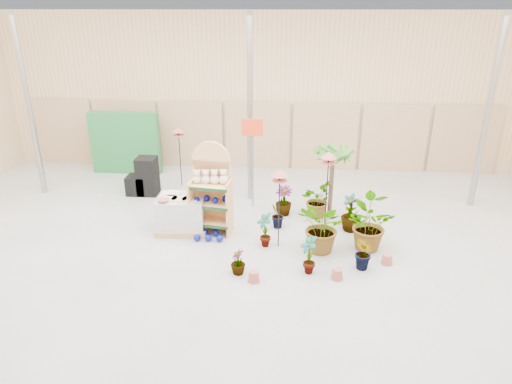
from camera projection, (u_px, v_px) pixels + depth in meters
room at (238, 144)px, 8.52m from camera, size 15.20×12.10×4.70m
display_shelf at (212, 192)px, 9.74m from camera, size 0.91×0.64×2.01m
teddy_bears at (211, 178)px, 9.51m from camera, size 0.74×0.20×0.32m
gazing_balls_shelf at (211, 199)px, 9.68m from camera, size 0.74×0.25×0.14m
gazing_balls_floor at (209, 236)px, 9.67m from camera, size 0.63×0.39×0.15m
pallet_stack at (182, 213)px, 9.97m from camera, size 1.13×0.96×0.81m
charcoal_planters at (144, 179)px, 11.86m from camera, size 0.80×0.50×1.00m
trellis_stock at (125, 143)px, 13.25m from camera, size 2.00×0.30×1.80m
offer_sign at (252, 145)px, 10.67m from camera, size 0.50×0.08×2.20m
bird_table_front at (280, 175)px, 8.82m from camera, size 0.34×0.34×1.69m
bird_table_right at (329, 158)px, 9.51m from camera, size 0.34×0.34×1.80m
bird_table_back at (178, 131)px, 12.00m from camera, size 0.34×0.34×1.66m
palm at (333, 154)px, 10.26m from camera, size 0.70×0.70×1.77m
potted_plant_0 at (265, 230)px, 9.30m from camera, size 0.43×0.47×0.74m
potted_plant_2 at (324, 228)px, 9.00m from camera, size 1.27×1.29×1.08m
potted_plant_3 at (351, 214)px, 9.94m from camera, size 0.62×0.62×0.79m
potted_plant_4 at (350, 208)px, 10.34m from camera, size 0.43×0.39×0.68m
potted_plant_5 at (277, 216)px, 10.06m from camera, size 0.36×0.40×0.61m
potted_plant_6 at (316, 199)px, 10.62m from camera, size 0.80×0.88×0.84m
potted_plant_7 at (238, 262)px, 8.37m from camera, size 0.34×0.34×0.49m
potted_plant_8 at (309, 255)px, 8.35m from camera, size 0.38×0.46×0.75m
potted_plant_9 at (364, 254)px, 8.45m from camera, size 0.41×0.45×0.69m
potted_plant_10 at (366, 224)px, 9.14m from camera, size 1.23×1.27×1.08m
potted_plant_11 at (284, 201)px, 10.71m from camera, size 0.49×0.49×0.71m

